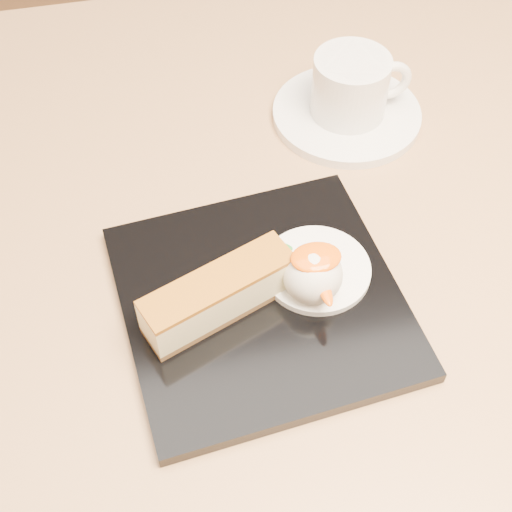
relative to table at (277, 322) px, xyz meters
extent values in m
plane|color=brown|center=(0.00, 0.00, -0.56)|extent=(5.00, 5.00, 0.00)
cylinder|color=black|center=(0.00, 0.00, -0.55)|extent=(0.48, 0.48, 0.02)
cylinder|color=black|center=(0.00, 0.00, -0.21)|extent=(0.08, 0.08, 0.66)
cube|color=olive|center=(0.00, 0.00, 0.14)|extent=(0.80, 0.80, 0.04)
cube|color=black|center=(-0.04, -0.08, 0.16)|extent=(0.24, 0.24, 0.01)
cube|color=brown|center=(-0.07, -0.08, 0.17)|extent=(0.13, 0.08, 0.01)
cube|color=beige|center=(-0.07, -0.08, 0.19)|extent=(0.13, 0.08, 0.03)
cube|color=#904B0F|center=(-0.07, -0.08, 0.21)|extent=(0.13, 0.08, 0.00)
cylinder|color=white|center=(0.01, -0.06, 0.17)|extent=(0.09, 0.09, 0.01)
sphere|color=white|center=(0.00, -0.08, 0.19)|extent=(0.05, 0.05, 0.05)
ellipsoid|color=#FF6008|center=(0.01, -0.08, 0.21)|extent=(0.04, 0.03, 0.01)
ellipsoid|color=#2B842B|center=(-0.02, -0.04, 0.17)|extent=(0.02, 0.01, 0.00)
ellipsoid|color=#2B842B|center=(-0.01, -0.04, 0.17)|extent=(0.02, 0.01, 0.00)
ellipsoid|color=#2B842B|center=(-0.02, -0.04, 0.17)|extent=(0.01, 0.02, 0.00)
cylinder|color=white|center=(0.10, 0.13, 0.16)|extent=(0.15, 0.15, 0.01)
cylinder|color=white|center=(0.10, 0.13, 0.20)|extent=(0.08, 0.08, 0.06)
cylinder|color=black|center=(0.10, 0.13, 0.22)|extent=(0.07, 0.07, 0.00)
torus|color=white|center=(0.14, 0.13, 0.20)|extent=(0.04, 0.01, 0.04)
camera|label=1|loc=(-0.11, -0.40, 0.64)|focal=50.00mm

